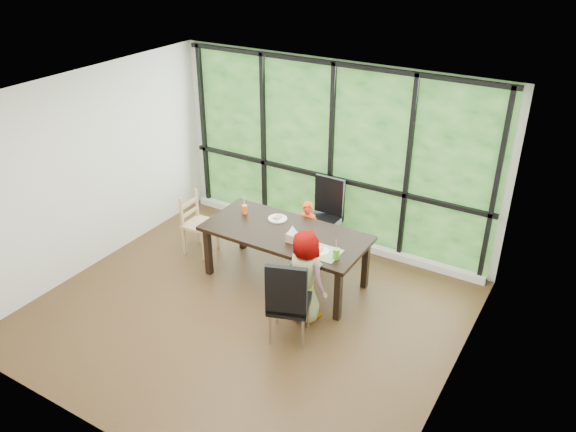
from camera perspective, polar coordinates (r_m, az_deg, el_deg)
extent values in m
plane|color=black|center=(7.29, -4.09, -9.48)|extent=(5.00, 5.00, 0.00)
plane|color=silver|center=(8.32, 4.46, 6.17)|extent=(5.00, 0.00, 5.00)
cube|color=#164516|center=(8.30, 4.40, 6.13)|extent=(4.80, 0.02, 2.65)
cube|color=silver|center=(8.80, 3.86, -1.93)|extent=(4.80, 0.12, 0.10)
cube|color=black|center=(7.65, -0.26, -4.00)|extent=(2.20, 1.09, 0.75)
cube|color=black|center=(8.30, 3.46, 0.00)|extent=(0.47, 0.47, 1.08)
cube|color=black|center=(6.58, 0.14, -8.15)|extent=(0.59, 0.59, 1.08)
cube|color=tan|center=(8.35, -8.72, -0.81)|extent=(0.42, 0.44, 0.90)
imported|color=#F63E12|center=(8.06, 1.96, -1.58)|extent=(0.36, 0.27, 0.91)
imported|color=gray|center=(6.85, 1.89, -6.00)|extent=(0.66, 0.52, 1.19)
cube|color=tan|center=(7.03, 3.19, -3.55)|extent=(0.49, 0.36, 0.01)
cylinder|color=white|center=(7.75, -1.05, -0.26)|extent=(0.26, 0.26, 0.02)
cylinder|color=white|center=(7.03, 3.20, -3.51)|extent=(0.22, 0.22, 0.01)
cylinder|color=orange|center=(7.90, -4.33, 0.67)|extent=(0.08, 0.08, 0.12)
cylinder|color=#53B32E|center=(6.88, 4.80, -3.75)|extent=(0.08, 0.08, 0.13)
cube|color=tan|center=(7.21, 0.45, -2.11)|extent=(0.13, 0.13, 0.12)
cylinder|color=white|center=(7.86, -4.35, 1.32)|extent=(0.01, 0.04, 0.20)
cylinder|color=pink|center=(6.82, 4.83, -2.99)|extent=(0.01, 0.04, 0.20)
cone|color=white|center=(7.16, 0.45, -1.33)|extent=(0.12, 0.12, 0.11)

